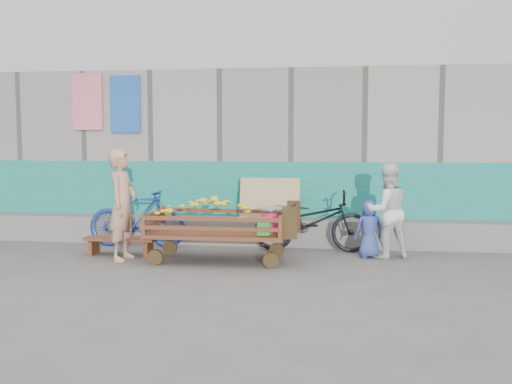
# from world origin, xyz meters

# --- Properties ---
(ground) EXTENTS (80.00, 80.00, 0.00)m
(ground) POSITION_xyz_m (0.00, 0.00, 0.00)
(ground) COLOR #56534E
(ground) RESTS_ON ground
(building_wall) EXTENTS (12.00, 3.50, 3.00)m
(building_wall) POSITION_xyz_m (-0.00, 4.05, 1.47)
(building_wall) COLOR gray
(building_wall) RESTS_ON ground
(banana_cart) EXTENTS (2.18, 1.00, 0.93)m
(banana_cart) POSITION_xyz_m (-0.36, 0.92, 0.63)
(banana_cart) COLOR #522816
(banana_cart) RESTS_ON ground
(bench) EXTENTS (1.10, 0.33, 0.28)m
(bench) POSITION_xyz_m (-1.90, 1.16, 0.20)
(bench) COLOR #522816
(bench) RESTS_ON ground
(vendor_man) EXTENTS (0.43, 0.62, 1.64)m
(vendor_man) POSITION_xyz_m (-1.73, 0.84, 0.82)
(vendor_man) COLOR tan
(vendor_man) RESTS_ON ground
(woman) EXTENTS (0.83, 0.74, 1.43)m
(woman) POSITION_xyz_m (2.15, 1.50, 0.71)
(woman) COLOR silver
(woman) RESTS_ON ground
(child) EXTENTS (0.49, 0.39, 0.87)m
(child) POSITION_xyz_m (1.89, 1.47, 0.44)
(child) COLOR #344392
(child) RESTS_ON ground
(bicycle_dark) EXTENTS (1.87, 0.68, 0.98)m
(bicycle_dark) POSITION_xyz_m (1.02, 1.85, 0.49)
(bicycle_dark) COLOR black
(bicycle_dark) RESTS_ON ground
(bicycle_blue) EXTENTS (1.64, 0.47, 0.99)m
(bicycle_blue) POSITION_xyz_m (-1.87, 1.85, 0.49)
(bicycle_blue) COLOR navy
(bicycle_blue) RESTS_ON ground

